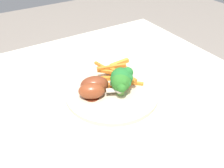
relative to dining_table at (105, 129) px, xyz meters
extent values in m
cube|color=silver|center=(0.00, 0.00, 0.10)|extent=(0.91, 0.83, 0.03)
cylinder|color=#ACA695|center=(-0.39, -0.36, -0.26)|extent=(0.06, 0.06, 0.67)
cylinder|color=beige|center=(-0.03, -0.01, 0.12)|extent=(0.26, 0.26, 0.01)
cylinder|color=#7EBC52|center=(-0.05, 0.01, 0.13)|extent=(0.01, 0.01, 0.02)
sphere|color=#226E2C|center=(-0.05, 0.01, 0.17)|extent=(0.06, 0.06, 0.06)
sphere|color=#226E2C|center=(-0.07, 0.01, 0.18)|extent=(0.03, 0.03, 0.03)
sphere|color=#226E2C|center=(-0.06, 0.02, 0.17)|extent=(0.03, 0.03, 0.03)
sphere|color=#226E2C|center=(-0.03, 0.01, 0.17)|extent=(0.03, 0.03, 0.03)
sphere|color=#226E2C|center=(-0.05, -0.01, 0.17)|extent=(0.03, 0.03, 0.03)
sphere|color=#226E2C|center=(-0.06, 0.03, 0.16)|extent=(0.02, 0.02, 0.02)
sphere|color=#226E2C|center=(-0.06, 0.02, 0.17)|extent=(0.02, 0.02, 0.02)
cylinder|color=#78B34F|center=(-0.04, 0.01, 0.13)|extent=(0.02, 0.02, 0.02)
sphere|color=#2C7225|center=(-0.04, 0.01, 0.17)|extent=(0.05, 0.05, 0.05)
sphere|color=#2C7225|center=(-0.05, 0.00, 0.17)|extent=(0.02, 0.02, 0.02)
sphere|color=#2C7225|center=(-0.04, 0.03, 0.16)|extent=(0.03, 0.03, 0.03)
sphere|color=#2C7225|center=(-0.05, 0.00, 0.17)|extent=(0.03, 0.03, 0.03)
sphere|color=#2C7225|center=(-0.05, -0.01, 0.17)|extent=(0.02, 0.02, 0.02)
sphere|color=#2C7225|center=(-0.04, 0.03, 0.17)|extent=(0.02, 0.02, 0.02)
cylinder|color=#77B35E|center=(-0.05, 0.00, 0.13)|extent=(0.02, 0.02, 0.02)
sphere|color=#257520|center=(-0.05, 0.00, 0.17)|extent=(0.05, 0.05, 0.05)
sphere|color=#257520|center=(-0.03, 0.00, 0.17)|extent=(0.03, 0.03, 0.03)
sphere|color=#257520|center=(-0.07, 0.00, 0.17)|extent=(0.03, 0.03, 0.03)
sphere|color=#257520|center=(-0.05, -0.02, 0.17)|extent=(0.02, 0.02, 0.02)
sphere|color=#257520|center=(-0.04, 0.02, 0.17)|extent=(0.02, 0.02, 0.02)
cube|color=orange|center=(-0.07, -0.05, 0.13)|extent=(0.08, 0.04, 0.01)
cube|color=orange|center=(-0.09, -0.03, 0.14)|extent=(0.06, 0.07, 0.01)
cube|color=orange|center=(-0.07, -0.05, 0.14)|extent=(0.05, 0.08, 0.01)
cube|color=orange|center=(-0.03, -0.03, 0.13)|extent=(0.10, 0.04, 0.01)
cube|color=orange|center=(-0.07, -0.05, 0.15)|extent=(0.08, 0.07, 0.01)
cube|color=orange|center=(-0.07, -0.10, 0.13)|extent=(0.03, 0.11, 0.01)
cube|color=orange|center=(-0.08, -0.08, 0.13)|extent=(0.07, 0.05, 0.01)
cube|color=orange|center=(-0.07, -0.07, 0.14)|extent=(0.02, 0.06, 0.01)
cube|color=orange|center=(-0.10, -0.08, 0.15)|extent=(0.07, 0.02, 0.01)
cube|color=orange|center=(-0.09, -0.02, 0.13)|extent=(0.07, 0.07, 0.01)
cube|color=orange|center=(-0.07, -0.07, 0.15)|extent=(0.09, 0.03, 0.01)
cube|color=orange|center=(-0.08, -0.03, 0.15)|extent=(0.04, 0.10, 0.01)
cylinder|color=#5D2312|center=(0.03, -0.02, 0.12)|extent=(0.04, 0.04, 0.00)
ellipsoid|color=brown|center=(0.03, -0.02, 0.14)|extent=(0.08, 0.07, 0.04)
cylinder|color=beige|center=(-0.02, 0.01, 0.14)|extent=(0.04, 0.03, 0.01)
sphere|color=silver|center=(-0.04, 0.02, 0.14)|extent=(0.02, 0.02, 0.02)
cylinder|color=#541F11|center=(0.01, -0.03, 0.12)|extent=(0.04, 0.04, 0.00)
ellipsoid|color=brown|center=(0.01, -0.03, 0.15)|extent=(0.09, 0.07, 0.05)
cylinder|color=beige|center=(-0.05, -0.01, 0.14)|extent=(0.05, 0.03, 0.01)
sphere|color=silver|center=(-0.07, 0.00, 0.14)|extent=(0.02, 0.02, 0.02)
cube|color=silver|center=(-0.27, 0.17, 0.11)|extent=(0.14, 0.14, 0.00)
camera|label=1|loc=(0.24, 0.43, 0.53)|focal=38.54mm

